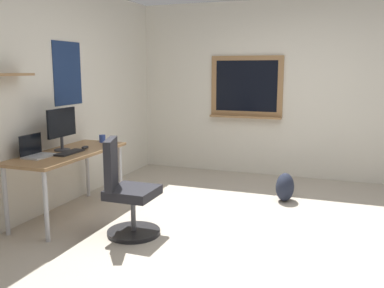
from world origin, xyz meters
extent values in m
plane|color=#ADA393|center=(0.00, 0.00, 0.00)|extent=(5.20, 5.20, 0.00)
cube|color=silver|center=(0.00, 2.45, 1.30)|extent=(5.00, 0.10, 2.60)
cube|color=#997047|center=(-0.84, 2.30, 1.55)|extent=(0.68, 0.20, 0.02)
cube|color=navy|center=(0.29, 2.39, 1.55)|extent=(0.52, 0.01, 0.74)
cube|color=silver|center=(2.45, 0.00, 1.30)|extent=(0.10, 5.00, 2.60)
cube|color=#997047|center=(2.38, 0.72, 1.35)|extent=(0.04, 1.10, 0.90)
cube|color=black|center=(2.37, 0.72, 1.35)|extent=(0.01, 0.94, 0.76)
cube|color=#997047|center=(2.34, 0.72, 0.89)|extent=(0.12, 1.10, 0.03)
cube|color=#997047|center=(-0.21, 2.07, 0.70)|extent=(1.49, 0.59, 0.03)
cylinder|color=#B7B7BC|center=(-0.89, 1.84, 0.34)|extent=(0.04, 0.04, 0.69)
cylinder|color=#B7B7BC|center=(0.48, 1.84, 0.34)|extent=(0.04, 0.04, 0.69)
cylinder|color=#B7B7BC|center=(-0.89, 2.31, 0.34)|extent=(0.04, 0.04, 0.69)
cylinder|color=#B7B7BC|center=(0.48, 2.31, 0.34)|extent=(0.04, 0.04, 0.69)
cylinder|color=black|center=(-0.45, 1.16, 0.02)|extent=(0.52, 0.52, 0.04)
cylinder|color=#4C4C51|center=(-0.45, 1.16, 0.21)|extent=(0.05, 0.05, 0.34)
cube|color=#232328|center=(-0.45, 1.16, 0.42)|extent=(0.44, 0.44, 0.09)
cube|color=#232328|center=(-0.52, 1.35, 0.71)|extent=(0.40, 0.21, 0.48)
cube|color=#ADAFB5|center=(-0.54, 2.18, 0.73)|extent=(0.31, 0.21, 0.02)
cube|color=black|center=(-0.54, 2.28, 0.84)|extent=(0.31, 0.01, 0.21)
cylinder|color=#38383D|center=(-0.17, 2.18, 0.73)|extent=(0.17, 0.17, 0.01)
cylinder|color=#38383D|center=(-0.17, 2.18, 0.80)|extent=(0.03, 0.03, 0.14)
cube|color=black|center=(-0.17, 2.17, 1.03)|extent=(0.46, 0.02, 0.31)
cube|color=black|center=(-0.28, 2.00, 0.73)|extent=(0.37, 0.13, 0.02)
ellipsoid|color=#262628|center=(0.00, 2.00, 0.74)|extent=(0.10, 0.06, 0.03)
cylinder|color=#334CA5|center=(0.44, 2.05, 0.77)|extent=(0.08, 0.08, 0.09)
ellipsoid|color=#1E2333|center=(1.15, -0.07, 0.17)|extent=(0.32, 0.22, 0.35)
camera|label=1|loc=(-3.94, -0.74, 1.60)|focal=39.50mm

